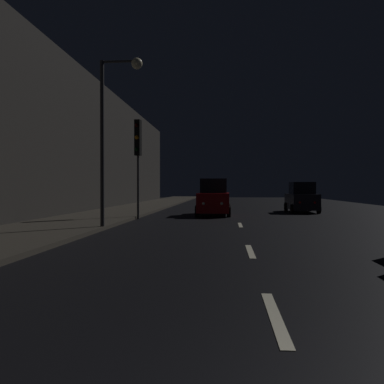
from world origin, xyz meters
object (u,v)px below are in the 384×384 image
at_px(traffic_light_far_left, 138,146).
at_px(streetlamp_overhead, 114,116).
at_px(car_parked_right_far, 302,198).
at_px(car_approaching_headlights, 214,199).

bearing_deg(traffic_light_far_left, streetlamp_overhead, 10.65).
distance_m(streetlamp_overhead, car_parked_right_far, 16.01).
bearing_deg(car_approaching_headlights, traffic_light_far_left, -48.84).
xyz_separation_m(traffic_light_far_left, car_parked_right_far, (9.83, 6.84, -2.94)).
xyz_separation_m(traffic_light_far_left, streetlamp_overhead, (0.28, -5.49, 0.64)).
distance_m(traffic_light_far_left, car_approaching_headlights, 5.96).
bearing_deg(car_parked_right_far, streetlamp_overhead, 142.24).
xyz_separation_m(car_approaching_headlights, car_parked_right_far, (5.90, 3.40, -0.07)).
bearing_deg(traffic_light_far_left, car_approaching_headlights, 138.90).
distance_m(traffic_light_far_left, streetlamp_overhead, 5.54).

